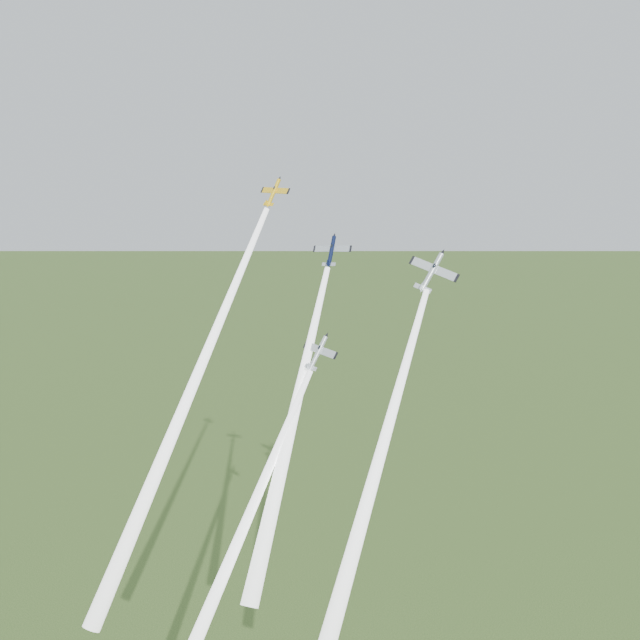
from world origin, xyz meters
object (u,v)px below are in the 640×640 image
at_px(plane_navy, 331,251).
at_px(plane_silver_low, 318,353).
at_px(plane_yellow, 274,192).
at_px(plane_silver_right, 432,272).

relative_size(plane_navy, plane_silver_low, 0.95).
bearing_deg(plane_silver_low, plane_yellow, 166.94).
bearing_deg(plane_silver_right, plane_silver_low, -148.30).
xyz_separation_m(plane_yellow, plane_navy, (9.57, 3.27, -9.90)).
height_order(plane_yellow, plane_silver_low, plane_yellow).
xyz_separation_m(plane_navy, plane_silver_low, (3.40, -10.80, -15.29)).
distance_m(plane_yellow, plane_silver_right, 31.31).
height_order(plane_yellow, plane_silver_right, plane_yellow).
relative_size(plane_yellow, plane_silver_right, 0.76).
height_order(plane_navy, plane_silver_low, plane_navy).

